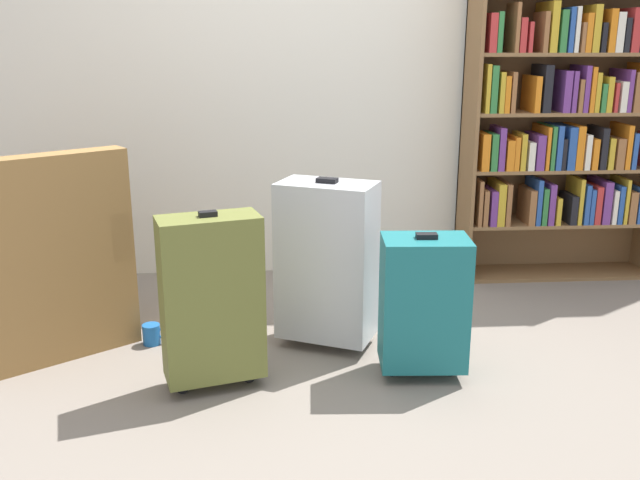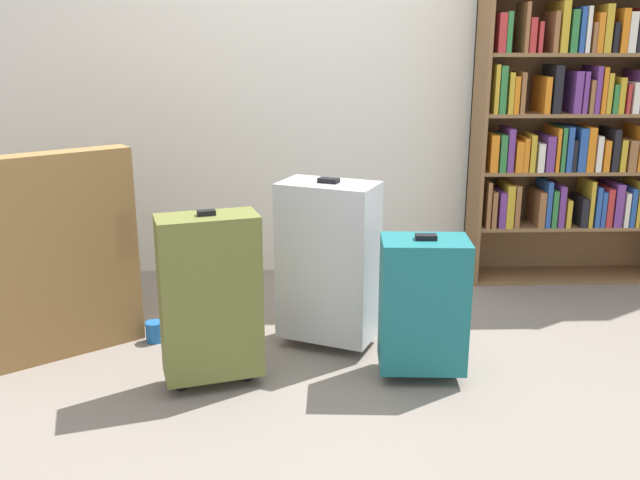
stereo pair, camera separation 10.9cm
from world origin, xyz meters
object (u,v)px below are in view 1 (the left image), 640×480
at_px(armchair, 36,275).
at_px(suitcase_silver, 327,261).
at_px(mug, 152,334).
at_px(suitcase_teal, 424,302).
at_px(suitcase_olive, 212,298).
at_px(bookshelf, 567,103).

height_order(armchair, suitcase_silver, armchair).
relative_size(mug, suitcase_teal, 0.20).
bearing_deg(suitcase_olive, suitcase_teal, 3.04).
relative_size(bookshelf, suitcase_silver, 2.43).
xyz_separation_m(bookshelf, suitcase_olive, (-1.90, -1.27, -0.63)).
bearing_deg(bookshelf, suitcase_silver, -147.42).
bearing_deg(suitcase_silver, mug, 175.93).
bearing_deg(bookshelf, mug, -159.06).
bearing_deg(suitcase_teal, bookshelf, 49.59).
distance_m(mug, suitcase_teal, 1.26).
distance_m(bookshelf, mug, 2.56).
relative_size(armchair, suitcase_silver, 1.26).
bearing_deg(bookshelf, armchair, -164.47).
bearing_deg(mug, armchair, 170.35).
distance_m(mug, suitcase_olive, 0.63).
height_order(suitcase_silver, suitcase_teal, suitcase_silver).
xyz_separation_m(mug, suitcase_silver, (0.80, -0.06, 0.35)).
xyz_separation_m(suitcase_teal, suitcase_olive, (-0.85, -0.05, 0.06)).
bearing_deg(suitcase_teal, suitcase_olive, -176.96).
bearing_deg(suitcase_olive, mug, 126.85).
relative_size(armchair, mug, 8.13).
relative_size(armchair, suitcase_teal, 1.59).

